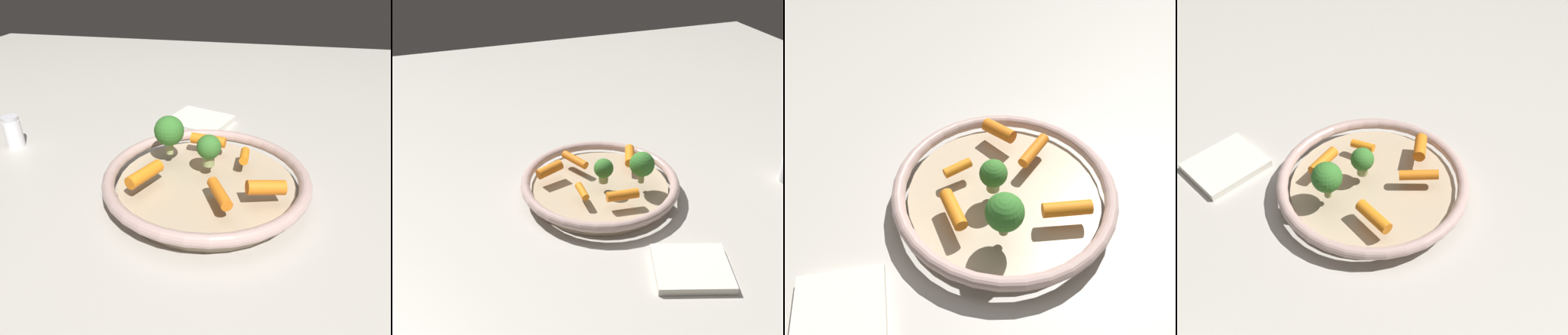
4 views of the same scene
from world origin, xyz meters
TOP-DOWN VIEW (x-y plane):
  - ground_plane at (0.00, 0.00)m, footprint 2.23×2.23m
  - serving_bowl at (0.00, 0.00)m, footprint 0.33×0.33m
  - baby_carrot_near_rim at (0.09, 0.01)m, footprint 0.03×0.06m
  - baby_carrot_back at (-0.07, -0.03)m, footprint 0.07×0.04m
  - baby_carrot_center at (-0.05, -0.09)m, footprint 0.04×0.06m
  - baby_carrot_right at (0.05, -0.06)m, footprint 0.04×0.02m
  - baby_carrot_left at (-0.04, 0.09)m, footprint 0.07×0.05m
  - broccoli_floret_small at (0.05, 0.07)m, footprint 0.05×0.05m
  - broccoli_floret_edge at (0.02, 0.00)m, footprint 0.04×0.04m
  - dish_towel at (0.27, 0.06)m, footprint 0.15×0.16m

SIDE VIEW (x-z plane):
  - ground_plane at x=0.00m, z-range 0.00..0.00m
  - dish_towel at x=0.27m, z-range 0.00..0.01m
  - serving_bowl at x=0.00m, z-range 0.00..0.04m
  - baby_carrot_right at x=0.05m, z-range 0.04..0.06m
  - baby_carrot_back at x=-0.07m, z-range 0.04..0.06m
  - baby_carrot_near_rim at x=0.09m, z-range 0.04..0.06m
  - baby_carrot_left at x=-0.04m, z-range 0.04..0.06m
  - baby_carrot_center at x=-0.05m, z-range 0.04..0.07m
  - broccoli_floret_edge at x=0.02m, z-range 0.05..0.10m
  - broccoli_floret_small at x=0.05m, z-range 0.05..0.12m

